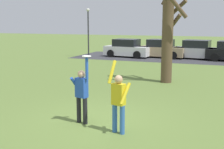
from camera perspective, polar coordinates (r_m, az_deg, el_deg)
name	(u,v)px	position (r m, az deg, el deg)	size (l,w,h in m)	color
ground_plane	(97,121)	(9.49, -2.94, -8.89)	(120.00, 120.00, 0.00)	olive
person_catcher	(82,92)	(9.06, -5.86, -3.38)	(0.58, 0.48, 2.08)	black
person_defender	(119,99)	(8.21, 1.27, -4.75)	(0.62, 0.54, 2.04)	#3366B7
frisbee_disc	(87,56)	(8.72, -4.90, 3.52)	(0.26, 0.26, 0.02)	white
parked_car_white	(128,49)	(26.70, 3.00, 4.97)	(4.28, 2.40, 1.59)	white
parked_car_tan	(162,49)	(26.55, 9.52, 4.82)	(4.28, 2.40, 1.59)	tan
parked_car_silver	(198,50)	(26.19, 16.18, 4.49)	(4.28, 2.40, 1.59)	#BCBCC1
parking_strip	(197,59)	(25.97, 15.96, 2.85)	(21.14, 6.40, 0.01)	#38383D
bare_tree_tall	(169,24)	(15.37, 10.82, 9.46)	(1.48, 1.97, 5.54)	brown
lamppost_by_lot	(88,28)	(26.21, -4.59, 8.93)	(0.28, 0.28, 4.26)	#2D2D33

